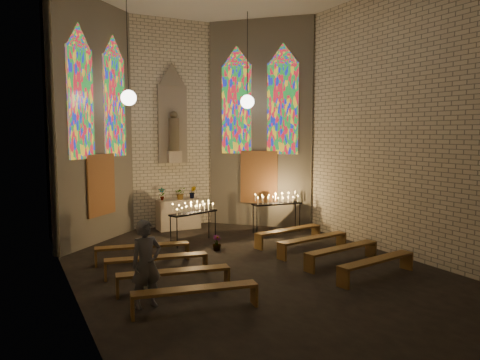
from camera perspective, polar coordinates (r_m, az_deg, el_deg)
name	(u,v)px	position (r m, az deg, el deg)	size (l,w,h in m)	color
floor	(257,272)	(11.08, 2.03, -11.10)	(12.00, 12.00, 0.00)	black
room	(201,115)	(13.66, -4.81, 7.87)	(8.22, 12.43, 7.00)	beige
altar	(178,214)	(15.83, -7.53, -4.13)	(1.40, 0.60, 1.00)	#B8AA96
flower_vase_left	(162,194)	(15.58, -9.52, -1.68)	(0.22, 0.15, 0.42)	#4C723F
flower_vase_center	(181,193)	(15.67, -7.26, -1.62)	(0.37, 0.32, 0.41)	#4C723F
flower_vase_right	(193,192)	(15.90, -5.80, -1.49)	(0.23, 0.19, 0.42)	#4C723F
aisle_flower_pot	(217,243)	(12.91, -2.86, -7.68)	(0.24, 0.24, 0.42)	#4C723F
votive_stand_left	(193,210)	(13.67, -5.69, -3.65)	(1.59, 0.87, 1.14)	black
votive_stand_right	(277,201)	(15.13, 4.51, -2.57)	(1.65, 0.55, 1.19)	black
pew_left_0	(143,248)	(11.99, -11.79, -8.13)	(2.31, 0.71, 0.44)	brown
pew_right_0	(289,232)	(13.70, 5.96, -6.28)	(2.31, 0.71, 0.44)	brown
pew_left_1	(157,260)	(10.87, -10.12, -9.55)	(2.31, 0.71, 0.44)	brown
pew_right_1	(313,240)	(12.74, 8.90, -7.25)	(2.31, 0.71, 0.44)	brown
pew_left_2	(174,274)	(9.77, -8.06, -11.29)	(2.31, 0.71, 0.44)	brown
pew_right_2	(342,250)	(11.81, 12.33, -8.36)	(2.31, 0.71, 0.44)	brown
pew_left_3	(195,292)	(8.70, -5.45, -13.44)	(2.31, 0.71, 0.44)	brown
pew_right_3	(377,262)	(10.94, 16.35, -9.60)	(2.31, 0.71, 0.44)	brown
visitor	(146,264)	(8.91, -11.35, -9.99)	(0.59, 0.39, 1.63)	#545660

